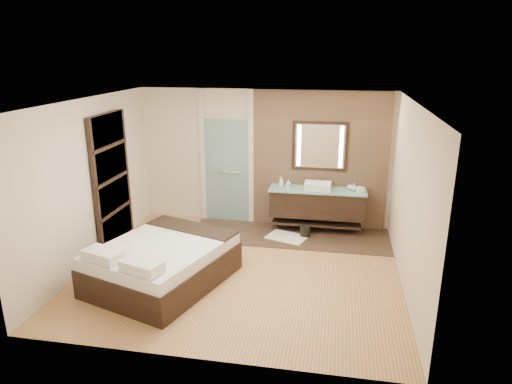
% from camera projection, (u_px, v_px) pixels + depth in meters
% --- Properties ---
extents(floor, '(5.00, 5.00, 0.00)m').
position_uv_depth(floor, '(241.00, 270.00, 7.38)').
color(floor, olive).
rests_on(floor, ground).
extents(tile_strip, '(3.80, 1.30, 0.01)m').
position_uv_depth(tile_strip, '(289.00, 235.00, 8.77)').
color(tile_strip, '#36241D').
rests_on(tile_strip, floor).
extents(stone_wall, '(2.60, 0.08, 2.70)m').
position_uv_depth(stone_wall, '(319.00, 161.00, 8.86)').
color(stone_wall, tan).
rests_on(stone_wall, floor).
extents(vanity, '(1.85, 0.55, 0.88)m').
position_uv_depth(vanity, '(317.00, 203.00, 8.82)').
color(vanity, black).
rests_on(vanity, stone_wall).
extents(mirror_unit, '(1.06, 0.04, 0.96)m').
position_uv_depth(mirror_unit, '(320.00, 146.00, 8.72)').
color(mirror_unit, black).
rests_on(mirror_unit, stone_wall).
extents(frosted_door, '(1.10, 0.12, 2.70)m').
position_uv_depth(frosted_door, '(227.00, 167.00, 9.23)').
color(frosted_door, '#B4E4E4').
rests_on(frosted_door, floor).
extents(shoji_partition, '(0.06, 1.20, 2.40)m').
position_uv_depth(shoji_partition, '(112.00, 181.00, 7.99)').
color(shoji_partition, black).
rests_on(shoji_partition, floor).
extents(bed, '(2.16, 2.42, 0.78)m').
position_uv_depth(bed, '(162.00, 263.00, 6.92)').
color(bed, black).
rests_on(bed, floor).
extents(bath_mat, '(0.85, 0.71, 0.02)m').
position_uv_depth(bath_mat, '(287.00, 237.00, 8.64)').
color(bath_mat, white).
rests_on(bath_mat, floor).
extents(waste_bin, '(0.22, 0.22, 0.24)m').
position_uv_depth(waste_bin, '(305.00, 231.00, 8.66)').
color(waste_bin, black).
rests_on(waste_bin, floor).
extents(tissue_box, '(0.15, 0.15, 0.10)m').
position_uv_depth(tissue_box, '(360.00, 190.00, 8.50)').
color(tissue_box, white).
rests_on(tissue_box, vanity).
extents(soap_bottle_a, '(0.10, 0.11, 0.21)m').
position_uv_depth(soap_bottle_a, '(281.00, 182.00, 8.84)').
color(soap_bottle_a, white).
rests_on(soap_bottle_a, vanity).
extents(soap_bottle_b, '(0.09, 0.09, 0.15)m').
position_uv_depth(soap_bottle_b, '(288.00, 183.00, 8.82)').
color(soap_bottle_b, '#B2B2B2').
rests_on(soap_bottle_b, vanity).
extents(soap_bottle_c, '(0.14, 0.14, 0.15)m').
position_uv_depth(soap_bottle_c, '(354.00, 187.00, 8.59)').
color(soap_bottle_c, '#A7D2D0').
rests_on(soap_bottle_c, vanity).
extents(cup, '(0.15, 0.15, 0.09)m').
position_uv_depth(cup, '(350.00, 187.00, 8.67)').
color(cup, silver).
rests_on(cup, vanity).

